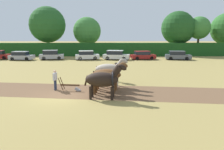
{
  "coord_description": "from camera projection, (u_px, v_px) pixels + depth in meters",
  "views": [
    {
      "loc": [
        3.3,
        -14.87,
        4.28
      ],
      "look_at": [
        3.48,
        2.08,
        1.1
      ],
      "focal_mm": 35.0,
      "sensor_mm": 36.0,
      "label": 1
    }
  ],
  "objects": [
    {
      "name": "tree_left",
      "position": [
        87.0,
        31.0,
        46.2
      ],
      "size": [
        5.85,
        5.85,
        7.86
      ],
      "color": "#423323",
      "rests_on": "ground"
    },
    {
      "name": "plowed_furrow_strip",
      "position": [
        49.0,
        90.0,
        16.95
      ],
      "size": [
        30.13,
        7.88,
        0.01
      ],
      "primitive_type": "cube",
      "rotation": [
        0.0,
        0.0,
        -0.12
      ],
      "color": "brown",
      "rests_on": "ground"
    },
    {
      "name": "tree_far_left",
      "position": [
        47.0,
        25.0,
        44.71
      ],
      "size": [
        7.35,
        7.35,
        9.86
      ],
      "color": "#4C3823",
      "rests_on": "ground"
    },
    {
      "name": "plow",
      "position": [
        72.0,
        87.0,
        16.69
      ],
      "size": [
        1.73,
        0.54,
        1.13
      ],
      "rotation": [
        0.0,
        0.0,
        -0.12
      ],
      "color": "#4C331E",
      "rests_on": "ground"
    },
    {
      "name": "parked_car_far_right",
      "position": [
        178.0,
        56.0,
        37.05
      ],
      "size": [
        4.4,
        2.41,
        1.48
      ],
      "rotation": [
        0.0,
        0.0,
        -0.14
      ],
      "color": "#565B66",
      "rests_on": "ground"
    },
    {
      "name": "tree_center_left",
      "position": [
        178.0,
        28.0,
        45.11
      ],
      "size": [
        6.86,
        6.86,
        8.97
      ],
      "color": "#423323",
      "rests_on": "ground"
    },
    {
      "name": "parked_car_right",
      "position": [
        143.0,
        55.0,
        37.39
      ],
      "size": [
        4.26,
        2.27,
        1.44
      ],
      "rotation": [
        0.0,
        0.0,
        0.12
      ],
      "color": "maroon",
      "rests_on": "ground"
    },
    {
      "name": "draft_horse_lead_right",
      "position": [
        106.0,
        77.0,
        15.64
      ],
      "size": [
        2.8,
        1.14,
        2.32
      ],
      "rotation": [
        0.0,
        0.0,
        -0.12
      ],
      "color": "#513319",
      "rests_on": "ground"
    },
    {
      "name": "parked_car_center",
      "position": [
        87.0,
        55.0,
        36.93
      ],
      "size": [
        4.23,
        2.46,
        1.53
      ],
      "rotation": [
        0.0,
        0.0,
        0.16
      ],
      "color": "silver",
      "rests_on": "ground"
    },
    {
      "name": "parked_car_center_left",
      "position": [
        51.0,
        55.0,
        37.19
      ],
      "size": [
        4.24,
        2.41,
        1.61
      ],
      "rotation": [
        0.0,
        0.0,
        0.18
      ],
      "color": "#9E9EA8",
      "rests_on": "ground"
    },
    {
      "name": "draft_horse_trail_left",
      "position": [
        108.0,
        74.0,
        16.79
      ],
      "size": [
        2.91,
        1.14,
        2.25
      ],
      "rotation": [
        0.0,
        0.0,
        -0.12
      ],
      "color": "brown",
      "rests_on": "ground"
    },
    {
      "name": "parked_car_left",
      "position": [
        21.0,
        56.0,
        36.53
      ],
      "size": [
        4.02,
        2.05,
        1.45
      ],
      "rotation": [
        0.0,
        0.0,
        -0.07
      ],
      "color": "#9E9EA8",
      "rests_on": "ground"
    },
    {
      "name": "draft_horse_trail_right",
      "position": [
        110.0,
        70.0,
        17.91
      ],
      "size": [
        2.82,
        1.22,
        2.42
      ],
      "rotation": [
        0.0,
        0.0,
        -0.12
      ],
      "color": "#B2A38E",
      "rests_on": "ground"
    },
    {
      "name": "hedgerow",
      "position": [
        93.0,
        49.0,
        43.32
      ],
      "size": [
        70.42,
        1.7,
        2.58
      ],
      "primitive_type": "cube",
      "color": "#194719",
      "rests_on": "ground"
    },
    {
      "name": "farmer_beside_team",
      "position": [
        116.0,
        71.0,
        19.73
      ],
      "size": [
        0.57,
        0.45,
        1.75
      ],
      "rotation": [
        0.0,
        0.0,
        -0.95
      ],
      "color": "#28334C",
      "rests_on": "ground"
    },
    {
      "name": "ground_plane",
      "position": [
        63.0,
        96.0,
        15.37
      ],
      "size": [
        240.0,
        240.0,
        0.0
      ],
      "primitive_type": "plane",
      "color": "#998447"
    },
    {
      "name": "tree_center",
      "position": [
        199.0,
        28.0,
        44.61
      ],
      "size": [
        4.58,
        4.58,
        7.85
      ],
      "color": "#423323",
      "rests_on": "ground"
    },
    {
      "name": "parked_car_center_right",
      "position": [
        116.0,
        55.0,
        36.92
      ],
      "size": [
        4.69,
        2.6,
        1.58
      ],
      "rotation": [
        0.0,
        0.0,
        -0.18
      ],
      "color": "silver",
      "rests_on": "ground"
    },
    {
      "name": "farmer_at_plow",
      "position": [
        55.0,
        79.0,
        16.83
      ],
      "size": [
        0.24,
        0.64,
        1.57
      ],
      "rotation": [
        0.0,
        0.0,
        -0.08
      ],
      "color": "#28334C",
      "rests_on": "ground"
    },
    {
      "name": "draft_horse_lead_left",
      "position": [
        103.0,
        79.0,
        14.47
      ],
      "size": [
        2.91,
        1.29,
        2.42
      ],
      "rotation": [
        0.0,
        0.0,
        -0.12
      ],
      "color": "black",
      "rests_on": "ground"
    }
  ]
}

